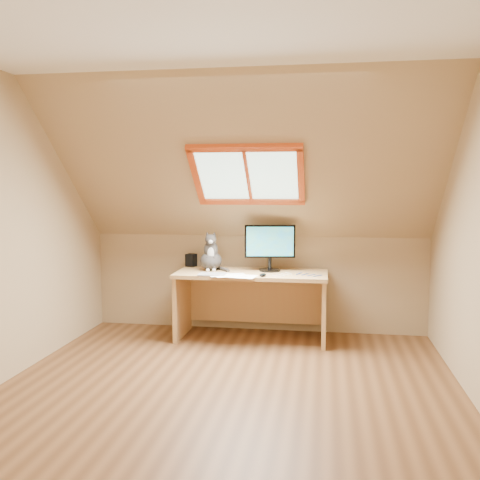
# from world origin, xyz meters

# --- Properties ---
(ground) EXTENTS (3.50, 3.50, 0.00)m
(ground) POSITION_xyz_m (0.00, 0.00, 0.00)
(ground) COLOR brown
(ground) RESTS_ON ground
(room_shell) EXTENTS (3.52, 3.52, 2.41)m
(room_shell) POSITION_xyz_m (0.00, -0.09, 1.43)
(room_shell) COLOR tan
(room_shell) RESTS_ON ground
(desk) EXTENTS (1.48, 0.65, 0.68)m
(desk) POSITION_xyz_m (-0.01, 1.45, 0.46)
(desk) COLOR tan
(desk) RESTS_ON ground
(monitor) EXTENTS (0.50, 0.21, 0.46)m
(monitor) POSITION_xyz_m (0.16, 1.46, 0.94)
(monitor) COLOR black
(monitor) RESTS_ON desk
(cat) EXTENTS (0.26, 0.30, 0.40)m
(cat) POSITION_xyz_m (-0.43, 1.43, 0.82)
(cat) COLOR #3B3634
(cat) RESTS_ON desk
(desk_speaker) EXTENTS (0.12, 0.12, 0.13)m
(desk_speaker) POSITION_xyz_m (-0.69, 1.63, 0.74)
(desk_speaker) COLOR black
(desk_speaker) RESTS_ON desk
(graphics_tablet) EXTENTS (0.26, 0.19, 0.01)m
(graphics_tablet) POSITION_xyz_m (-0.36, 1.15, 0.68)
(graphics_tablet) COLOR #B2B2B7
(graphics_tablet) RESTS_ON desk
(mouse) EXTENTS (0.08, 0.11, 0.03)m
(mouse) POSITION_xyz_m (0.13, 1.12, 0.69)
(mouse) COLOR black
(mouse) RESTS_ON desk
(papers) EXTENTS (0.35, 0.30, 0.01)m
(papers) POSITION_xyz_m (-0.16, 1.12, 0.68)
(papers) COLOR white
(papers) RESTS_ON desk
(cables) EXTENTS (0.51, 0.26, 0.01)m
(cables) POSITION_xyz_m (0.45, 1.26, 0.68)
(cables) COLOR silver
(cables) RESTS_ON desk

